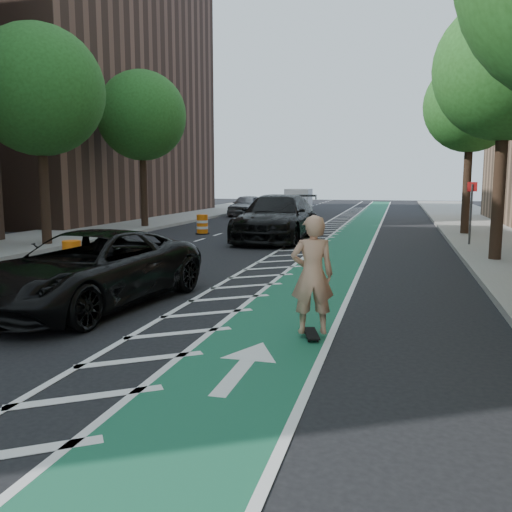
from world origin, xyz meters
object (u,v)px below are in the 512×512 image
(skateboarder, at_px, (312,275))
(suv_far, at_px, (277,218))
(barrel_a, at_px, (72,257))
(suv_near, at_px, (89,269))

(skateboarder, relative_size, suv_far, 0.29)
(skateboarder, height_order, barrel_a, skateboarder)
(skateboarder, xyz_separation_m, suv_far, (-3.70, 13.89, -0.09))
(skateboarder, bearing_deg, suv_near, -29.26)
(skateboarder, height_order, suv_near, skateboarder)
(barrel_a, bearing_deg, suv_near, -52.19)
(suv_far, relative_size, barrel_a, 7.58)
(suv_near, xyz_separation_m, suv_far, (1.03, 12.81, 0.20))
(suv_far, bearing_deg, barrel_a, -111.13)
(skateboarder, xyz_separation_m, barrel_a, (-7.50, 4.66, -0.64))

